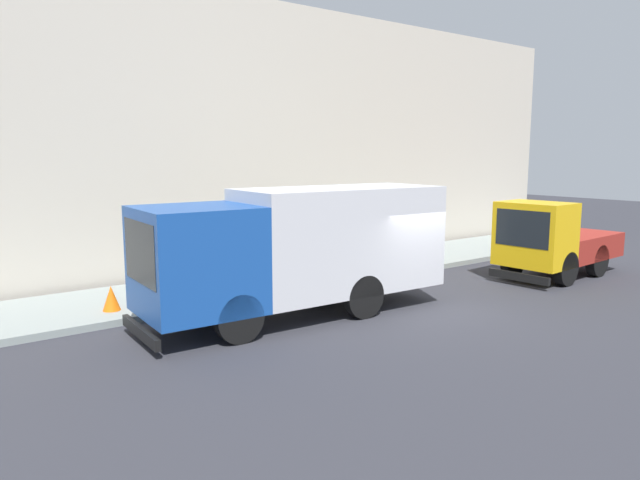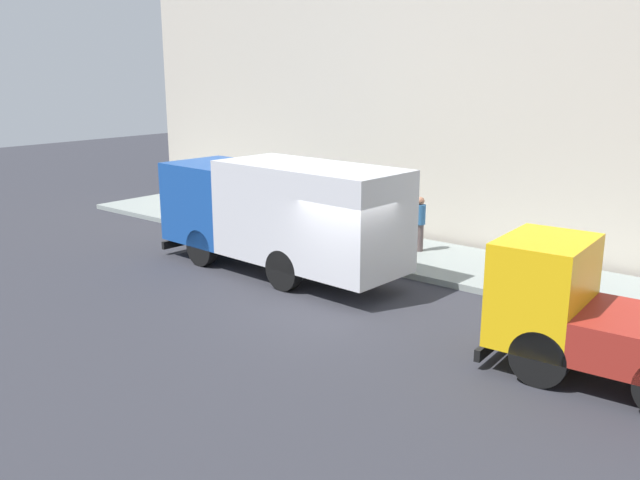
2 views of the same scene
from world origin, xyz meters
TOP-DOWN VIEW (x-y plane):
  - ground at (0.00, 0.00)m, footprint 80.00×80.00m
  - sidewalk at (4.80, 0.00)m, footprint 3.59×30.00m
  - building_facade at (7.09, 0.00)m, footprint 0.50×30.00m
  - large_utility_truck at (1.19, 3.06)m, footprint 2.68×7.98m
  - small_flatbed_truck at (-0.03, -6.09)m, footprint 2.36×5.07m
  - pedestrian_walking at (3.63, 5.06)m, footprint 0.45×0.45m
  - pedestrian_standing at (5.13, 2.95)m, footprint 0.34×0.34m
  - pedestrian_third at (5.16, 0.91)m, footprint 0.47×0.47m
  - traffic_cone_orange at (3.91, 6.87)m, footprint 0.43×0.43m
  - street_sign_post at (3.35, 4.06)m, footprint 0.44×0.08m

SIDE VIEW (x-z plane):
  - ground at x=0.00m, z-range 0.00..0.00m
  - sidewalk at x=4.80m, z-range 0.00..0.17m
  - traffic_cone_orange at x=3.91m, z-range 0.17..0.79m
  - pedestrian_walking at x=3.63m, z-range 0.21..1.84m
  - pedestrian_standing at x=5.13m, z-range 0.22..1.90m
  - pedestrian_third at x=5.16m, z-range 0.23..1.91m
  - small_flatbed_truck at x=-0.03m, z-range -0.08..2.45m
  - street_sign_post at x=3.35m, z-range 0.40..2.73m
  - large_utility_truck at x=1.19m, z-range 0.19..3.36m
  - building_facade at x=7.09m, z-range 0.00..9.12m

